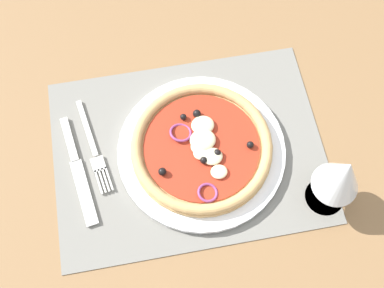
% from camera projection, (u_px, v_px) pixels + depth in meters
% --- Properties ---
extents(ground_plane, '(1.90, 1.40, 0.02)m').
position_uv_depth(ground_plane, '(188.00, 153.00, 0.84)').
color(ground_plane, olive).
extents(placemat, '(0.46, 0.34, 0.00)m').
position_uv_depth(placemat, '(188.00, 150.00, 0.83)').
color(placemat, slate).
rests_on(placemat, ground_plane).
extents(plate, '(0.28, 0.28, 0.01)m').
position_uv_depth(plate, '(201.00, 151.00, 0.82)').
color(plate, white).
rests_on(plate, placemat).
extents(pizza, '(0.24, 0.24, 0.03)m').
position_uv_depth(pizza, '(202.00, 147.00, 0.81)').
color(pizza, tan).
rests_on(pizza, plate).
extents(fork, '(0.05, 0.18, 0.00)m').
position_uv_depth(fork, '(94.00, 150.00, 0.83)').
color(fork, silver).
rests_on(fork, placemat).
extents(knife, '(0.05, 0.20, 0.01)m').
position_uv_depth(knife, '(78.00, 171.00, 0.81)').
color(knife, silver).
rests_on(knife, placemat).
extents(wine_glass, '(0.07, 0.07, 0.15)m').
position_uv_depth(wine_glass, '(341.00, 176.00, 0.71)').
color(wine_glass, silver).
rests_on(wine_glass, ground_plane).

